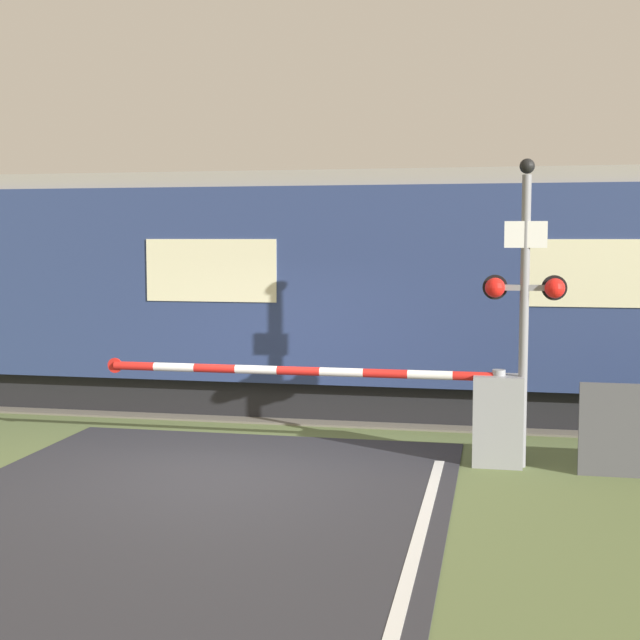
{
  "coord_description": "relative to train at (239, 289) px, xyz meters",
  "views": [
    {
      "loc": [
        3.15,
        -9.9,
        2.78
      ],
      "look_at": [
        0.81,
        1.63,
        1.69
      ],
      "focal_mm": 50.0,
      "sensor_mm": 36.0,
      "label": 1
    }
  ],
  "objects": [
    {
      "name": "crossing_barrier",
      "position": [
        3.85,
        -3.34,
        -1.28
      ],
      "size": [
        5.4,
        0.44,
        1.19
      ],
      "color": "gray",
      "rests_on": "ground_plane"
    },
    {
      "name": "signal_post",
      "position": [
        4.57,
        -3.37,
        0.17
      ],
      "size": [
        1.0,
        0.26,
        3.71
      ],
      "color": "gray",
      "rests_on": "ground_plane"
    },
    {
      "name": "ground_plane",
      "position": [
        1.13,
        -4.37,
        -1.94
      ],
      "size": [
        80.0,
        80.0,
        0.0
      ],
      "primitive_type": "plane",
      "color": "#5B6B3D"
    },
    {
      "name": "train",
      "position": [
        0.0,
        0.0,
        0.0
      ],
      "size": [
        20.41,
        2.91,
        3.78
      ],
      "color": "black",
      "rests_on": "ground_plane"
    },
    {
      "name": "track_bed",
      "position": [
        1.13,
        0.0,
        -1.91
      ],
      "size": [
        36.0,
        3.2,
        0.13
      ],
      "color": "#666056",
      "rests_on": "ground_plane"
    }
  ]
}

